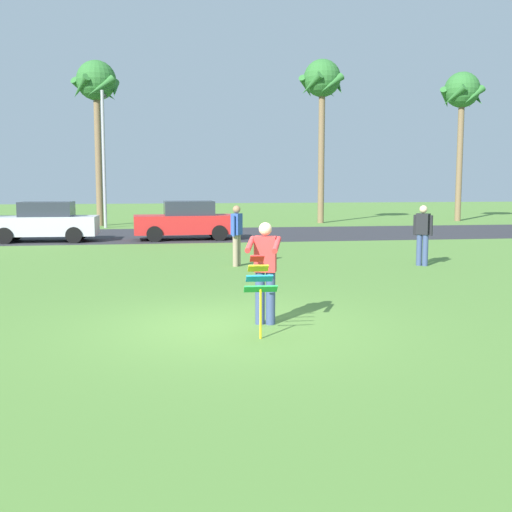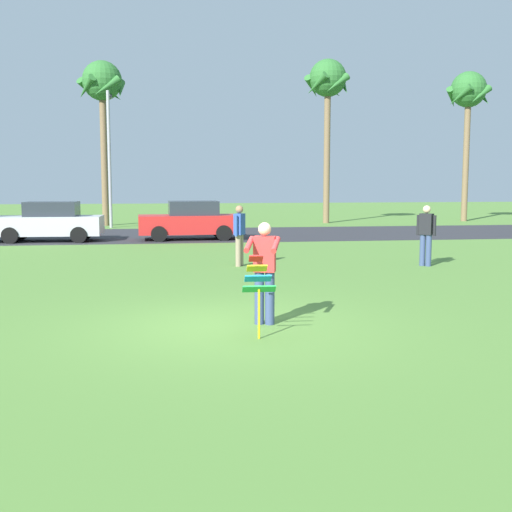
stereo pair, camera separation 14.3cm
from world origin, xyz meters
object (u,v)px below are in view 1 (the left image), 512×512
(person_walker_near, at_px, (237,234))
(person_kite_flyer, at_px, (265,269))
(palm_tree_centre_far, at_px, (322,86))
(streetlight_pole, at_px, (104,150))
(kite_held, at_px, (259,282))
(palm_tree_right_near, at_px, (96,88))
(person_walker_far, at_px, (423,233))
(parked_car_silver, at_px, (44,222))
(parked_car_red, at_px, (186,221))
(palm_tree_far_left, at_px, (462,97))

(person_walker_near, bearing_deg, person_kite_flyer, -93.63)
(person_kite_flyer, relative_size, palm_tree_centre_far, 0.19)
(streetlight_pole, bearing_deg, person_kite_flyer, -79.62)
(person_walker_near, bearing_deg, kite_held, -94.85)
(palm_tree_right_near, xyz_separation_m, person_walker_near, (5.23, -17.73, -6.41))
(palm_tree_right_near, xyz_separation_m, person_walker_far, (10.49, -18.48, -6.41))
(parked_car_silver, bearing_deg, person_walker_near, -52.15)
(parked_car_silver, distance_m, palm_tree_centre_far, 18.23)
(person_walker_far, bearing_deg, parked_car_silver, 141.98)
(person_kite_flyer, height_order, person_walker_far, same)
(parked_car_red, xyz_separation_m, streetlight_pole, (-3.81, 7.60, 3.22))
(person_walker_far, bearing_deg, person_kite_flyer, -130.27)
(kite_held, xyz_separation_m, palm_tree_centre_far, (7.92, 26.43, 6.92))
(palm_tree_centre_far, height_order, person_walker_near, palm_tree_centre_far)
(parked_car_red, relative_size, streetlight_pole, 0.61)
(kite_held, relative_size, palm_tree_centre_far, 0.13)
(palm_tree_right_near, xyz_separation_m, streetlight_pole, (0.41, -1.56, -3.34))
(parked_car_silver, xyz_separation_m, streetlight_pole, (1.84, 7.60, 3.22))
(palm_tree_centre_far, relative_size, palm_tree_far_left, 1.04)
(palm_tree_centre_far, height_order, streetlight_pole, palm_tree_centre_far)
(parked_car_red, bearing_deg, palm_tree_centre_far, 49.20)
(person_kite_flyer, height_order, palm_tree_right_near, palm_tree_right_near)
(streetlight_pole, bearing_deg, person_walker_near, -73.41)
(palm_tree_far_left, bearing_deg, palm_tree_centre_far, -176.35)
(kite_held, xyz_separation_m, person_walker_near, (0.71, 8.33, 0.07))
(palm_tree_far_left, bearing_deg, palm_tree_right_near, -177.50)
(parked_car_silver, relative_size, streetlight_pole, 0.61)
(palm_tree_centre_far, bearing_deg, person_kite_flyer, -106.71)
(palm_tree_far_left, relative_size, streetlight_pole, 1.27)
(person_kite_flyer, relative_size, kite_held, 1.39)
(parked_car_silver, height_order, parked_car_red, same)
(person_kite_flyer, bearing_deg, person_walker_near, 86.37)
(parked_car_red, xyz_separation_m, person_walker_far, (6.27, -9.32, 0.16))
(parked_car_silver, bearing_deg, kite_held, -70.60)
(person_walker_far, bearing_deg, streetlight_pole, 120.78)
(person_kite_flyer, bearing_deg, parked_car_silver, 111.01)
(palm_tree_far_left, bearing_deg, person_walker_near, -130.54)
(person_kite_flyer, relative_size, palm_tree_far_left, 0.19)
(person_kite_flyer, distance_m, person_walker_near, 7.54)
(parked_car_silver, height_order, streetlight_pole, streetlight_pole)
(palm_tree_right_near, distance_m, person_walker_far, 22.20)
(palm_tree_centre_far, xyz_separation_m, person_walker_far, (-1.95, -18.85, -6.85))
(person_kite_flyer, xyz_separation_m, kite_held, (-0.23, -0.81, -0.09))
(parked_car_red, bearing_deg, streetlight_pole, 116.62)
(streetlight_pole, height_order, person_walker_far, streetlight_pole)
(streetlight_pole, distance_m, person_walker_far, 19.93)
(palm_tree_right_near, distance_m, palm_tree_centre_far, 12.46)
(parked_car_silver, bearing_deg, palm_tree_right_near, 81.11)
(streetlight_pole, height_order, person_walker_near, streetlight_pole)
(person_walker_far, bearing_deg, person_walker_near, 171.89)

